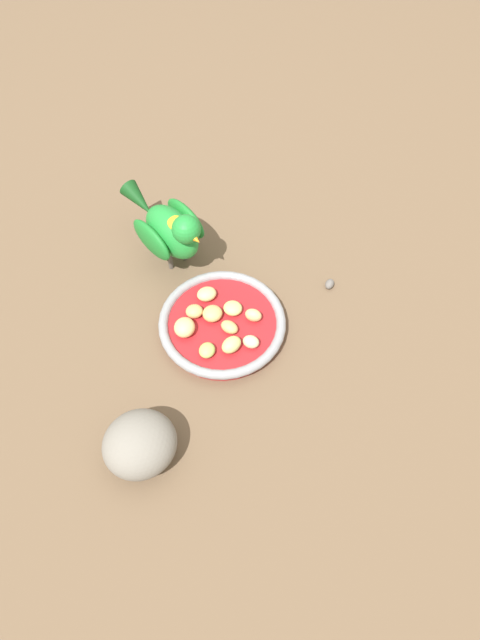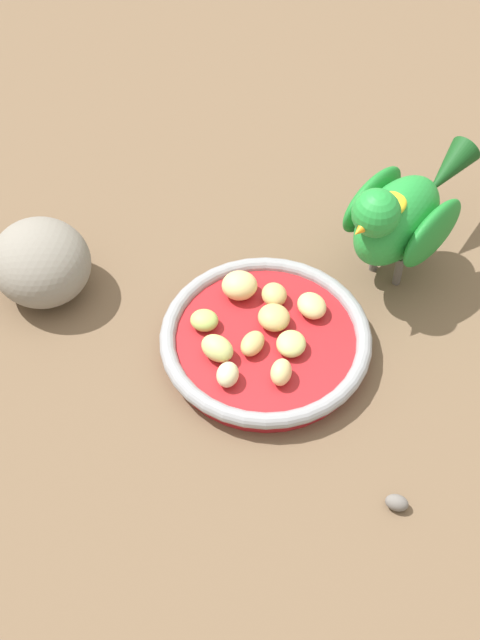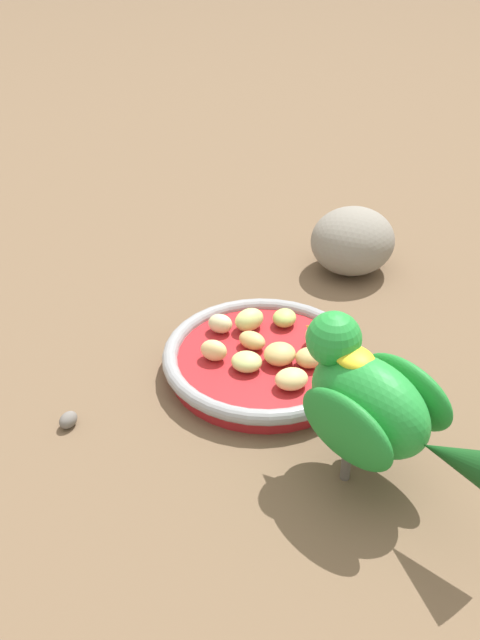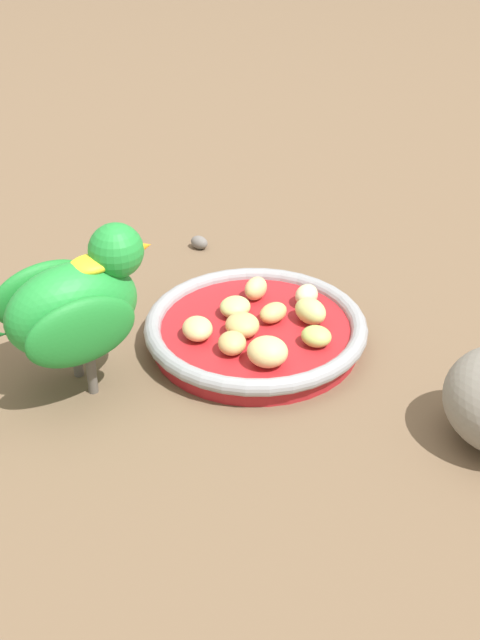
{
  "view_description": "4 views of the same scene",
  "coord_description": "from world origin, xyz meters",
  "px_view_note": "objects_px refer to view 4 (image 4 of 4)",
  "views": [
    {
      "loc": [
        -0.09,
        0.51,
        0.79
      ],
      "look_at": [
        -0.02,
        0.03,
        0.04
      ],
      "focal_mm": 31.57,
      "sensor_mm": 36.0,
      "label": 1
    },
    {
      "loc": [
        -0.53,
        0.04,
        0.72
      ],
      "look_at": [
        0.01,
        0.05,
        0.05
      ],
      "focal_mm": 51.03,
      "sensor_mm": 36.0,
      "label": 2
    },
    {
      "loc": [
        0.09,
        -0.61,
        0.49
      ],
      "look_at": [
        -0.02,
        0.05,
        0.04
      ],
      "focal_mm": 43.89,
      "sensor_mm": 36.0,
      "label": 3
    },
    {
      "loc": [
        0.69,
        0.22,
        0.48
      ],
      "look_at": [
        0.04,
        0.02,
        0.04
      ],
      "focal_mm": 51.38,
      "sensor_mm": 36.0,
      "label": 4
    }
  ],
  "objects_px": {
    "apple_piece_0": "(273,313)",
    "apple_piece_4": "(310,311)",
    "apple_piece_7": "(240,308)",
    "parrot": "(67,306)",
    "apple_piece_3": "(242,325)",
    "pebble_0": "(199,242)",
    "feeding_bowl": "(256,331)",
    "apple_piece_5": "(256,288)",
    "apple_piece_2": "(267,352)",
    "apple_piece_9": "(307,295)",
    "apple_piece_8": "(232,343)",
    "apple_piece_6": "(197,329)",
    "apple_piece_1": "(316,336)"
  },
  "relations": [
    {
      "from": "apple_piece_1",
      "to": "apple_piece_5",
      "type": "height_order",
      "value": "apple_piece_5"
    },
    {
      "from": "feeding_bowl",
      "to": "apple_piece_1",
      "type": "bearing_deg",
      "value": 77.31
    },
    {
      "from": "apple_piece_3",
      "to": "apple_piece_7",
      "type": "xyz_separation_m",
      "value": [
        -0.03,
        -0.01,
        -0.0
      ]
    },
    {
      "from": "apple_piece_3",
      "to": "apple_piece_8",
      "type": "xyz_separation_m",
      "value": [
        0.03,
        -0.0,
        -0.0
      ]
    },
    {
      "from": "apple_piece_7",
      "to": "feeding_bowl",
      "type": "bearing_deg",
      "value": 55.36
    },
    {
      "from": "apple_piece_7",
      "to": "pebble_0",
      "type": "distance_m",
      "value": 0.18
    },
    {
      "from": "apple_piece_7",
      "to": "apple_piece_1",
      "type": "bearing_deg",
      "value": 71.18
    },
    {
      "from": "apple_piece_9",
      "to": "apple_piece_7",
      "type": "bearing_deg",
      "value": -55.36
    },
    {
      "from": "apple_piece_6",
      "to": "parrot",
      "type": "height_order",
      "value": "parrot"
    },
    {
      "from": "apple_piece_8",
      "to": "parrot",
      "type": "distance_m",
      "value": 0.15
    },
    {
      "from": "apple_piece_5",
      "to": "apple_piece_7",
      "type": "bearing_deg",
      "value": -9.24
    },
    {
      "from": "apple_piece_5",
      "to": "feeding_bowl",
      "type": "bearing_deg",
      "value": 16.11
    },
    {
      "from": "apple_piece_2",
      "to": "apple_piece_9",
      "type": "distance_m",
      "value": 0.11
    },
    {
      "from": "apple_piece_9",
      "to": "apple_piece_5",
      "type": "bearing_deg",
      "value": -86.43
    },
    {
      "from": "apple_piece_3",
      "to": "pebble_0",
      "type": "bearing_deg",
      "value": -150.27
    },
    {
      "from": "apple_piece_3",
      "to": "apple_piece_8",
      "type": "relative_size",
      "value": 1.16
    },
    {
      "from": "apple_piece_8",
      "to": "apple_piece_3",
      "type": "bearing_deg",
      "value": 179.23
    },
    {
      "from": "apple_piece_6",
      "to": "apple_piece_9",
      "type": "xyz_separation_m",
      "value": [
        -0.09,
        0.08,
        0.0
      ]
    },
    {
      "from": "apple_piece_3",
      "to": "apple_piece_9",
      "type": "distance_m",
      "value": 0.08
    },
    {
      "from": "apple_piece_6",
      "to": "apple_piece_9",
      "type": "relative_size",
      "value": 1.25
    },
    {
      "from": "apple_piece_6",
      "to": "feeding_bowl",
      "type": "bearing_deg",
      "value": 126.44
    },
    {
      "from": "apple_piece_0",
      "to": "apple_piece_8",
      "type": "distance_m",
      "value": 0.06
    },
    {
      "from": "apple_piece_0",
      "to": "apple_piece_2",
      "type": "distance_m",
      "value": 0.07
    },
    {
      "from": "apple_piece_5",
      "to": "parrot",
      "type": "height_order",
      "value": "parrot"
    },
    {
      "from": "apple_piece_7",
      "to": "parrot",
      "type": "bearing_deg",
      "value": -42.48
    },
    {
      "from": "apple_piece_0",
      "to": "apple_piece_1",
      "type": "bearing_deg",
      "value": 59.71
    },
    {
      "from": "apple_piece_5",
      "to": "apple_piece_7",
      "type": "distance_m",
      "value": 0.04
    },
    {
      "from": "apple_piece_0",
      "to": "apple_piece_9",
      "type": "bearing_deg",
      "value": 149.02
    },
    {
      "from": "apple_piece_0",
      "to": "parrot",
      "type": "height_order",
      "value": "parrot"
    },
    {
      "from": "apple_piece_5",
      "to": "apple_piece_6",
      "type": "height_order",
      "value": "apple_piece_5"
    },
    {
      "from": "apple_piece_6",
      "to": "apple_piece_7",
      "type": "height_order",
      "value": "apple_piece_6"
    },
    {
      "from": "apple_piece_0",
      "to": "apple_piece_1",
      "type": "relative_size",
      "value": 1.08
    },
    {
      "from": "apple_piece_5",
      "to": "apple_piece_9",
      "type": "relative_size",
      "value": 1.05
    },
    {
      "from": "apple_piece_3",
      "to": "apple_piece_8",
      "type": "distance_m",
      "value": 0.03
    },
    {
      "from": "apple_piece_0",
      "to": "apple_piece_4",
      "type": "height_order",
      "value": "apple_piece_4"
    },
    {
      "from": "feeding_bowl",
      "to": "apple_piece_9",
      "type": "height_order",
      "value": "apple_piece_9"
    },
    {
      "from": "apple_piece_2",
      "to": "apple_piece_5",
      "type": "relative_size",
      "value": 1.3
    },
    {
      "from": "feeding_bowl",
      "to": "apple_piece_2",
      "type": "height_order",
      "value": "apple_piece_2"
    },
    {
      "from": "apple_piece_9",
      "to": "apple_piece_6",
      "type": "bearing_deg",
      "value": -43.42
    },
    {
      "from": "apple_piece_1",
      "to": "apple_piece_4",
      "type": "distance_m",
      "value": 0.04
    },
    {
      "from": "apple_piece_4",
      "to": "parrot",
      "type": "distance_m",
      "value": 0.23
    },
    {
      "from": "feeding_bowl",
      "to": "apple_piece_7",
      "type": "bearing_deg",
      "value": -124.64
    },
    {
      "from": "feeding_bowl",
      "to": "apple_piece_3",
      "type": "height_order",
      "value": "apple_piece_3"
    },
    {
      "from": "apple_piece_5",
      "to": "apple_piece_1",
      "type": "bearing_deg",
      "value": 49.94
    },
    {
      "from": "apple_piece_2",
      "to": "apple_piece_7",
      "type": "height_order",
      "value": "apple_piece_2"
    },
    {
      "from": "feeding_bowl",
      "to": "apple_piece_9",
      "type": "xyz_separation_m",
      "value": [
        -0.05,
        0.04,
        0.02
      ]
    },
    {
      "from": "apple_piece_0",
      "to": "apple_piece_5",
      "type": "height_order",
      "value": "apple_piece_5"
    },
    {
      "from": "feeding_bowl",
      "to": "apple_piece_0",
      "type": "height_order",
      "value": "apple_piece_0"
    },
    {
      "from": "apple_piece_1",
      "to": "apple_piece_4",
      "type": "bearing_deg",
      "value": -158.95
    },
    {
      "from": "apple_piece_3",
      "to": "apple_piece_4",
      "type": "relative_size",
      "value": 0.96
    }
  ]
}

